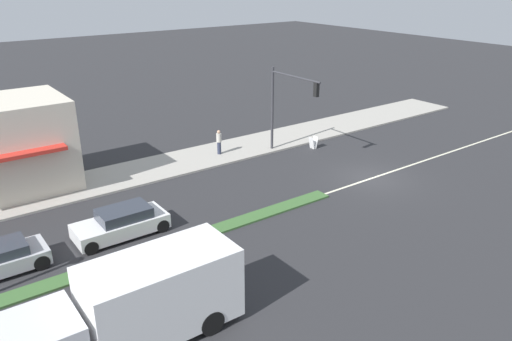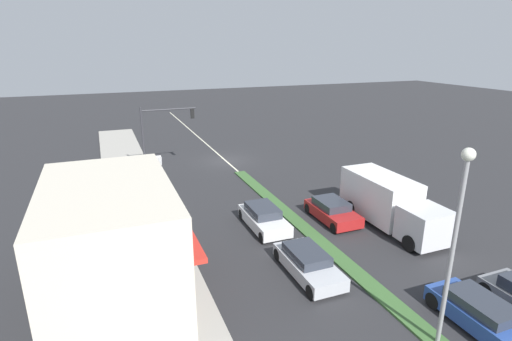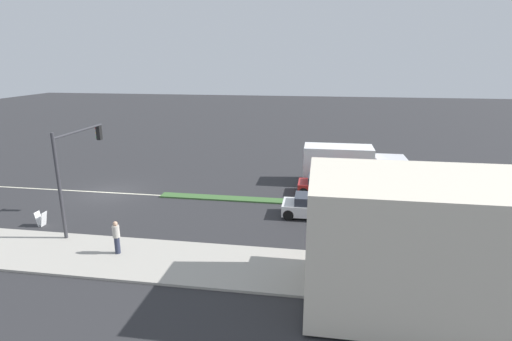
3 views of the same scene
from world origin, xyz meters
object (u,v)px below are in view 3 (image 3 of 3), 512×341
suv_grey (480,181)px  coupe_blue (491,193)px  pedestrian (116,237)px  delivery_truck (350,165)px  sedan_silver (412,212)px  hatchback_red (326,185)px  traffic_signal_main (74,162)px  warning_aframe_sign (41,219)px  van_white (317,207)px

suv_grey → coupe_blue: suv_grey is taller
pedestrian → delivery_truck: bearing=139.3°
delivery_truck → coupe_blue: bearing=72.9°
delivery_truck → pedestrian: bearing=-40.7°
pedestrian → suv_grey: size_ratio=0.36×
sedan_silver → suv_grey: 9.52m
suv_grey → hatchback_red: bearing=-75.9°
sedan_silver → coupe_blue: bearing=126.5°
traffic_signal_main → warning_aframe_sign: size_ratio=6.69×
traffic_signal_main → delivery_truck: 19.11m
traffic_signal_main → delivery_truck: bearing=125.9°
warning_aframe_sign → suv_grey: bearing=112.2°
traffic_signal_main → van_white: (-3.92, 13.00, -3.26)m
sedan_silver → hatchback_red: 6.59m
sedan_silver → coupe_blue: size_ratio=0.96×
pedestrian → sedan_silver: size_ratio=0.38×
warning_aframe_sign → delivery_truck: delivery_truck is taller
pedestrian → warning_aframe_sign: 6.61m
traffic_signal_main → hatchback_red: traffic_signal_main is taller
pedestrian → van_white: size_ratio=0.39×
pedestrian → suv_grey: 25.23m
pedestrian → sedan_silver: 16.32m
sedan_silver → hatchback_red: (-4.40, -4.90, 0.02)m
traffic_signal_main → suv_grey: size_ratio=1.23×
warning_aframe_sign → sedan_silver: sedan_silver is taller
pedestrian → hatchback_red: size_ratio=0.41×
pedestrian → sedan_silver: pedestrian is taller
delivery_truck → suv_grey: (0.00, 9.36, -0.83)m
pedestrian → hatchback_red: bearing=137.4°
coupe_blue → suv_grey: bearing=174.3°
pedestrian → delivery_truck: 18.12m
coupe_blue → hatchback_red: bearing=-90.0°
coupe_blue → sedan_silver: bearing=-53.5°
hatchback_red → coupe_blue: size_ratio=0.89×
suv_grey → van_white: van_white is taller
sedan_silver → suv_grey: suv_grey is taller
traffic_signal_main → hatchback_red: (-8.32, 13.58, -3.28)m
warning_aframe_sign → delivery_truck: bearing=121.9°
sedan_silver → suv_grey: (-7.20, 6.22, 0.04)m
pedestrian → sedan_silver: bearing=113.6°
traffic_signal_main → pedestrian: traffic_signal_main is taller
suv_grey → pedestrian: bearing=-57.0°
delivery_truck → coupe_blue: 9.54m
warning_aframe_sign → sedan_silver: 21.33m
pedestrian → delivery_truck: delivery_truck is taller
warning_aframe_sign → coupe_blue: bearing=107.1°
coupe_blue → van_white: bearing=-68.9°
delivery_truck → suv_grey: bearing=90.0°
warning_aframe_sign → sedan_silver: size_ratio=0.19×
sedan_silver → hatchback_red: size_ratio=1.08×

